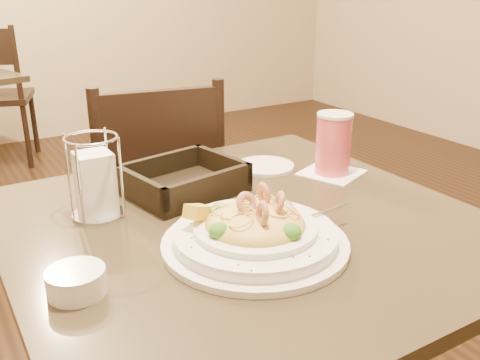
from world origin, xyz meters
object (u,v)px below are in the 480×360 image
main_table (245,322)px  drink_glass (333,144)px  side_plate (265,166)px  napkin_caddy (95,182)px  dining_chair_near (156,206)px  butter_ramekin (76,282)px  bread_basket (184,183)px  pasta_bowl (255,232)px

main_table → drink_glass: bearing=20.3°
drink_glass → side_plate: size_ratio=1.19×
main_table → napkin_caddy: bearing=143.7°
side_plate → dining_chair_near: bearing=103.2°
napkin_caddy → butter_ramekin: 0.29m
main_table → drink_glass: 0.47m
bread_basket → butter_ramekin: 0.43m
main_table → pasta_bowl: size_ratio=2.41×
dining_chair_near → bread_basket: dining_chair_near is taller
pasta_bowl → drink_glass: drink_glass is taller
pasta_bowl → napkin_caddy: 0.35m
bread_basket → napkin_caddy: size_ratio=1.60×
pasta_bowl → butter_ramekin: bearing=177.0°
pasta_bowl → side_plate: bearing=53.7°
pasta_bowl → drink_glass: bearing=31.2°
drink_glass → dining_chair_near: bearing=111.1°
pasta_bowl → bread_basket: 0.30m
side_plate → drink_glass: bearing=-45.0°
bread_basket → side_plate: bread_basket is taller
dining_chair_near → drink_glass: bearing=121.5°
side_plate → butter_ramekin: butter_ramekin is taller
pasta_bowl → side_plate: (0.25, 0.34, -0.03)m
main_table → bread_basket: (-0.04, 0.20, 0.26)m
bread_basket → napkin_caddy: 0.21m
butter_ramekin → drink_glass: bearing=16.9°
pasta_bowl → side_plate: 0.42m
main_table → butter_ramekin: bearing=-166.4°
dining_chair_near → napkin_caddy: dining_chair_near is taller
dining_chair_near → butter_ramekin: (-0.45, -0.80, 0.28)m
drink_glass → napkin_caddy: bearing=174.3°
drink_glass → butter_ramekin: bearing=-163.1°
napkin_caddy → butter_ramekin: (-0.12, -0.26, -0.05)m
drink_glass → pasta_bowl: bearing=-148.8°
side_plate → butter_ramekin: bearing=-150.1°
main_table → pasta_bowl: bearing=-113.0°
main_table → drink_glass: (0.33, 0.12, 0.32)m
dining_chair_near → pasta_bowl: bearing=90.7°
main_table → bread_basket: bearing=101.0°
napkin_caddy → butter_ramekin: size_ratio=1.86×
dining_chair_near → drink_glass: dining_chair_near is taller
pasta_bowl → butter_ramekin: pasta_bowl is taller
pasta_bowl → bread_basket: (0.01, 0.30, -0.01)m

